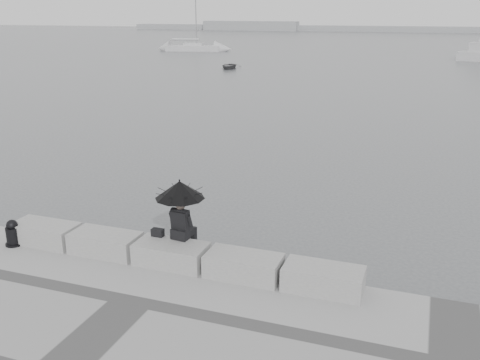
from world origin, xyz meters
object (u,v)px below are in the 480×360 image
at_px(mooring_bollard, 13,235).
at_px(sailboat_left, 193,48).
at_px(seated_person, 180,197).
at_px(dinghy, 229,66).

distance_m(mooring_bollard, sailboat_left, 71.69).
xyz_separation_m(seated_person, mooring_bollard, (-4.12, -0.72, -1.22)).
distance_m(sailboat_left, dinghy, 26.46).
distance_m(seated_person, sailboat_left, 72.64).
relative_size(seated_person, mooring_bollard, 2.13).
xyz_separation_m(mooring_bollard, dinghy, (-11.54, 44.62, -0.50)).
bearing_deg(mooring_bollard, dinghy, 104.50).
relative_size(seated_person, dinghy, 0.43).
bearing_deg(mooring_bollard, seated_person, 9.90).
xyz_separation_m(sailboat_left, dinghy, (14.32, -22.25, -0.25)).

